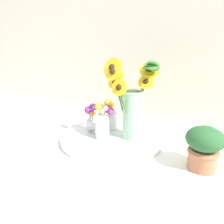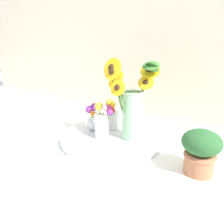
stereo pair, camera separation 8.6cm
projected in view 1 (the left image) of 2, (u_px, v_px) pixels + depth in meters
ground_plane at (114, 143)px, 1.04m from camera, size 6.00×6.00×0.00m
serving_tray at (112, 137)px, 1.08m from camera, size 0.50×0.50×0.02m
mason_jar_sunflowers at (133, 102)px, 1.00m from camera, size 0.26×0.21×0.38m
vase_small_center at (102, 124)px, 1.02m from camera, size 0.09×0.06×0.17m
vase_bulb_right at (93, 118)px, 1.11m from camera, size 0.07×0.10×0.14m
vase_small_back at (110, 115)px, 1.13m from camera, size 0.07×0.08×0.16m
potted_plant at (204, 146)px, 0.81m from camera, size 0.14×0.14×0.17m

